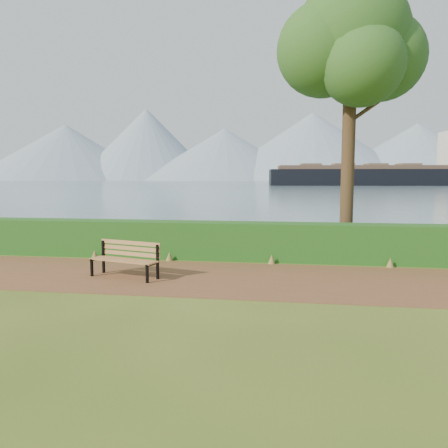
# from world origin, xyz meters

# --- Properties ---
(ground) EXTENTS (140.00, 140.00, 0.00)m
(ground) POSITION_xyz_m (0.00, 0.00, 0.00)
(ground) COLOR #3C4E16
(ground) RESTS_ON ground
(path) EXTENTS (40.00, 3.40, 0.01)m
(path) POSITION_xyz_m (0.00, 0.30, 0.01)
(path) COLOR brown
(path) RESTS_ON ground
(hedge) EXTENTS (32.00, 0.85, 1.00)m
(hedge) POSITION_xyz_m (0.00, 2.60, 0.50)
(hedge) COLOR #1A4C15
(hedge) RESTS_ON ground
(water) EXTENTS (700.00, 510.00, 0.00)m
(water) POSITION_xyz_m (0.00, 260.00, 0.01)
(water) COLOR #4A6377
(water) RESTS_ON ground
(mountains) EXTENTS (585.00, 190.00, 70.00)m
(mountains) POSITION_xyz_m (-9.17, 406.05, 27.70)
(mountains) COLOR gray
(mountains) RESTS_ON ground
(bench) EXTENTS (1.65, 0.89, 0.80)m
(bench) POSITION_xyz_m (-1.51, 0.05, 0.46)
(bench) COLOR black
(bench) RESTS_ON ground
(tree) EXTENTS (4.08, 3.36, 7.89)m
(tree) POSITION_xyz_m (3.62, 3.78, 5.87)
(tree) COLOR #352515
(tree) RESTS_ON ground
(cargo_ship) EXTENTS (67.78, 17.69, 20.35)m
(cargo_ship) POSITION_xyz_m (31.24, 127.53, 3.03)
(cargo_ship) COLOR black
(cargo_ship) RESTS_ON ground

